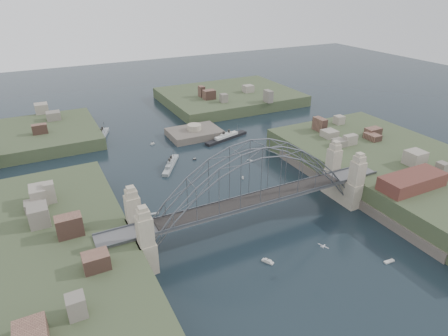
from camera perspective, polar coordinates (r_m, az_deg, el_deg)
The scene contains 21 objects.
ground at distance 110.14m, azimuth 4.29°, elevation -8.38°, with size 500.00×500.00×0.00m, color black.
bridge at distance 103.67m, azimuth 4.51°, elevation -2.75°, with size 84.00×13.80×24.60m.
shore_west at distance 98.21m, azimuth -26.95°, elevation -15.17°, with size 50.50×90.00×12.00m.
shore_east at distance 143.89m, azimuth 24.33°, elevation -1.13°, with size 50.50×90.00×12.00m.
headland_nw at distance 182.87m, azimuth -27.36°, elevation 3.37°, with size 60.00×45.00×9.00m, color #354227.
headland_ne at distance 220.00m, azimuth 0.77°, elevation 9.89°, with size 70.00×55.00×9.50m, color #354227.
fort_island at distance 170.74m, azimuth -4.33°, elevation 4.54°, with size 22.00×16.00×9.40m.
wharf_shed at distance 123.31m, azimuth 25.84°, elevation -1.76°, with size 20.00×8.00×4.00m, color #592D26.
finger_pier at distance 117.47m, azimuth 28.65°, elevation -9.13°, with size 4.00×22.00×1.40m, color #555558.
naval_cruiser_near at distance 143.44m, azimuth -7.81°, elevation 0.49°, with size 11.06×15.35×5.05m.
naval_cruiser_far at distance 176.83m, azimuth -17.34°, elevation 4.60°, with size 8.62×16.78×5.79m.
ocean_liner at distance 166.52m, azimuth 0.34°, elevation 4.48°, with size 21.75×8.97×5.35m.
aeroplane at distance 93.11m, azimuth 14.30°, elevation -11.05°, with size 1.54×2.64×0.40m.
small_boat_a at distance 116.24m, azimuth -10.14°, elevation -6.63°, with size 2.74×1.37×0.45m.
small_boat_b at distance 134.09m, azimuth 2.77°, elevation -1.43°, with size 1.10×1.71×1.43m.
small_boat_c at distance 97.76m, azimuth 6.42°, elevation -13.41°, with size 2.28×3.07×1.43m.
small_boat_d at distance 147.09m, azimuth 3.86°, elevation 1.09°, with size 1.89×2.56×0.45m.
small_boat_e at distance 145.00m, azimuth -18.27°, elevation -0.65°, with size 1.61×3.94×0.45m.
small_boat_f at distance 147.98m, azimuth -4.34°, elevation 1.30°, with size 1.49×0.93×1.43m.
small_boat_g at distance 105.30m, azimuth 23.01°, elevation -12.48°, with size 2.71×1.06×0.45m.
small_boat_h at distance 164.13m, azimuth -10.42°, elevation 3.49°, with size 2.19×1.45×1.43m.
Camera 1 is at (-48.24, -77.00, 62.25)m, focal length 31.24 mm.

